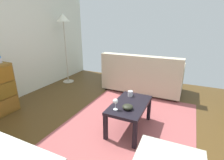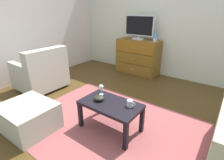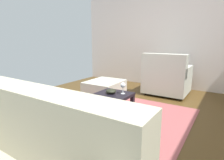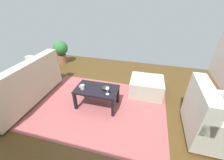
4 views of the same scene
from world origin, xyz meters
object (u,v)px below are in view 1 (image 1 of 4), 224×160
coffee_table (130,107)px  standing_lamp (63,24)px  wine_glass (115,102)px  bowl_decorative (128,107)px  mug (130,93)px  couch_large (142,76)px

coffee_table → standing_lamp: standing_lamp is taller
coffee_table → standing_lamp: bearing=59.1°
wine_glass → bowl_decorative: wine_glass is taller
wine_glass → standing_lamp: standing_lamp is taller
coffee_table → mug: (0.25, 0.08, 0.10)m
coffee_table → wine_glass: bearing=155.3°
mug → standing_lamp: size_ratio=0.07×
wine_glass → bowl_decorative: (0.08, -0.14, -0.08)m
mug → wine_glass: bearing=176.0°
wine_glass → bowl_decorative: size_ratio=1.09×
coffee_table → couch_large: size_ratio=0.47×
bowl_decorative → couch_large: size_ratio=0.08×
mug → couch_large: couch_large is taller
wine_glass → standing_lamp: bearing=53.0°
mug → bowl_decorative: 0.43m
wine_glass → mug: size_ratio=1.38×
couch_large → wine_glass: bearing=-175.9°
couch_large → bowl_decorative: bearing=-171.0°
mug → bowl_decorative: bearing=-165.4°
wine_glass → bowl_decorative: 0.18m
standing_lamp → mug: bearing=-116.7°
coffee_table → standing_lamp: (1.31, 2.19, 1.11)m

